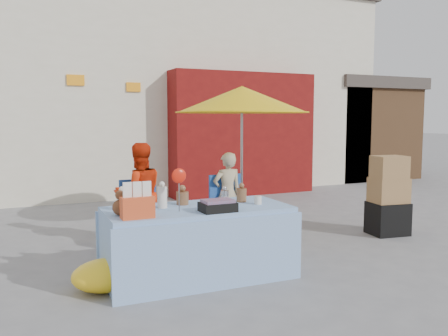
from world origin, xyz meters
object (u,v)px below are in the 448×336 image
market_table (197,242)px  umbrella (242,100)px  chair_right (231,219)px  box_stack (388,198)px  chair_left (143,227)px  vendor_orange (139,194)px  vendor_beige (227,194)px

market_table → umbrella: size_ratio=0.92×
market_table → umbrella: 2.61m
chair_right → box_stack: (2.07, -0.79, 0.26)m
chair_right → umbrella: size_ratio=0.41×
chair_left → chair_right: 1.25m
chair_left → chair_right: same height
vendor_orange → chair_left: bearing=89.2°
vendor_orange → market_table: bearing=97.1°
vendor_orange → umbrella: umbrella is taller
umbrella → box_stack: umbrella is taller
umbrella → box_stack: 2.48m
umbrella → chair_left: bearing=-169.6°
market_table → vendor_orange: 1.55m
chair_left → vendor_orange: bearing=89.2°
market_table → vendor_beige: (1.04, 1.51, 0.21)m
vendor_orange → box_stack: (3.32, -0.93, -0.15)m
chair_left → box_stack: bearing=-14.2°
market_table → box_stack: bearing=11.9°
vendor_orange → box_stack: size_ratio=1.19×
box_stack → umbrella: bearing=148.6°
chair_left → umbrella: bearing=9.6°
chair_right → umbrella: (0.30, 0.28, 1.64)m
vendor_orange → umbrella: (1.55, 0.15, 1.23)m
chair_left → vendor_orange: vendor_orange is taller
vendor_beige → box_stack: size_ratio=1.05×
market_table → vendor_orange: bearing=99.2°
market_table → vendor_beige: 1.84m
box_stack → vendor_beige: bearing=155.8°
vendor_beige → box_stack: bearing=155.1°
box_stack → chair_right: bearing=159.0°
market_table → chair_right: size_ratio=2.27×
market_table → box_stack: (3.11, 0.58, 0.14)m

